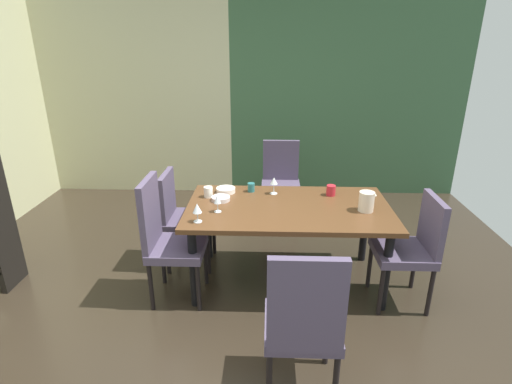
{
  "coord_description": "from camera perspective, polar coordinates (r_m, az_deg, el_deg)",
  "views": [
    {
      "loc": [
        0.3,
        -2.64,
        2.06
      ],
      "look_at": [
        0.18,
        0.49,
        0.85
      ],
      "focal_mm": 28.0,
      "sensor_mm": 36.0,
      "label": 1
    }
  ],
  "objects": [
    {
      "name": "cup_front",
      "position": [
        3.58,
        -6.83,
        0.0
      ],
      "size": [
        0.08,
        0.08,
        0.1
      ],
      "primitive_type": "cylinder",
      "color": "white",
      "rests_on": "dining_table"
    },
    {
      "name": "serving_bowl_west",
      "position": [
        3.5,
        -5.05,
        -0.94
      ],
      "size": [
        0.16,
        0.16,
        0.04
      ],
      "primitive_type": "cylinder",
      "color": "silver",
      "rests_on": "dining_table"
    },
    {
      "name": "serving_bowl_left",
      "position": [
        3.68,
        -4.34,
        0.28
      ],
      "size": [
        0.17,
        0.17,
        0.04
      ],
      "primitive_type": "cylinder",
      "color": "white",
      "rests_on": "dining_table"
    },
    {
      "name": "chair_head_far",
      "position": [
        4.64,
        3.55,
        1.91
      ],
      "size": [
        0.44,
        0.45,
        0.96
      ],
      "rotation": [
        0.0,
        0.0,
        3.14
      ],
      "color": "#4F445C",
      "rests_on": "ground_plane"
    },
    {
      "name": "chair_right_near",
      "position": [
        3.43,
        21.53,
        -7.03
      ],
      "size": [
        0.44,
        0.44,
        0.93
      ],
      "rotation": [
        0.0,
        0.0,
        1.57
      ],
      "color": "#4F445C",
      "rests_on": "ground_plane"
    },
    {
      "name": "wine_glass_north",
      "position": [
        3.09,
        -8.41,
        -2.39
      ],
      "size": [
        0.07,
        0.07,
        0.15
      ],
      "color": "silver",
      "rests_on": "dining_table"
    },
    {
      "name": "back_panel_interior",
      "position": [
        5.76,
        -17.2,
        13.94
      ],
      "size": [
        2.63,
        0.1,
        2.86
      ],
      "primitive_type": "cube",
      "color": "beige",
      "rests_on": "ground_plane"
    },
    {
      "name": "dining_table",
      "position": [
        3.42,
        4.62,
        -3.26
      ],
      "size": [
        1.72,
        0.97,
        0.73
      ],
      "color": "#55351D",
      "rests_on": "ground_plane"
    },
    {
      "name": "chair_left_far",
      "position": [
        3.81,
        -10.57,
        -3.04
      ],
      "size": [
        0.45,
        0.44,
        0.92
      ],
      "rotation": [
        0.0,
        0.0,
        -1.57
      ],
      "color": "#4F445C",
      "rests_on": "ground_plane"
    },
    {
      "name": "wine_glass_near_window",
      "position": [
        3.61,
        2.58,
        1.5
      ],
      "size": [
        0.07,
        0.07,
        0.16
      ],
      "color": "silver",
      "rests_on": "dining_table"
    },
    {
      "name": "cup_center",
      "position": [
        3.66,
        10.66,
        0.24
      ],
      "size": [
        0.08,
        0.08,
        0.09
      ],
      "primitive_type": "cylinder",
      "color": "red",
      "rests_on": "dining_table"
    },
    {
      "name": "wine_glass_right",
      "position": [
        3.24,
        -5.53,
        -1.11
      ],
      "size": [
        0.06,
        0.06,
        0.15
      ],
      "color": "silver",
      "rests_on": "dining_table"
    },
    {
      "name": "ground_plane",
      "position": [
        3.36,
        -3.59,
        -16.9
      ],
      "size": [
        5.73,
        5.67,
        0.02
      ],
      "primitive_type": "cube",
      "color": "#2D241A"
    },
    {
      "name": "pitcher_south",
      "position": [
        3.38,
        15.52,
        -1.3
      ],
      "size": [
        0.14,
        0.13,
        0.17
      ],
      "color": "beige",
      "rests_on": "dining_table"
    },
    {
      "name": "cup_near_shelf",
      "position": [
        3.69,
        -0.7,
        0.67
      ],
      "size": [
        0.06,
        0.06,
        0.08
      ],
      "primitive_type": "cylinder",
      "color": "#286B6D",
      "rests_on": "dining_table"
    },
    {
      "name": "chair_head_near",
      "position": [
        2.39,
        6.79,
        -17.85
      ],
      "size": [
        0.44,
        0.44,
        1.03
      ],
      "color": "#4F445C",
      "rests_on": "ground_plane"
    },
    {
      "name": "garden_window_panel",
      "position": [
        5.55,
        13.01,
        14.08
      ],
      "size": [
        3.1,
        0.1,
        2.86
      ],
      "primitive_type": "cube",
      "color": "#395D3E",
      "rests_on": "ground_plane"
    },
    {
      "name": "chair_left_near",
      "position": [
        3.32,
        -12.76,
        -6.14
      ],
      "size": [
        0.45,
        0.44,
        1.05
      ],
      "rotation": [
        0.0,
        0.0,
        -1.57
      ],
      "color": "#4F445C",
      "rests_on": "ground_plane"
    }
  ]
}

